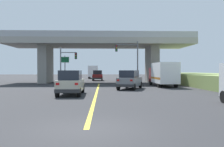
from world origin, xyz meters
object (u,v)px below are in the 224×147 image
Objects in this scene: box_truck at (163,74)px; traffic_signal_farside at (66,61)px; sedan_oncoming at (98,75)px; semi_truck_distant at (93,72)px; traffic_signal_nearside at (130,56)px; suv_lead at (71,83)px; suv_crossing at (130,80)px; highway_sign at (65,64)px.

traffic_signal_farside is at bearing 157.92° from box_truck.
semi_truck_distant reaches higher than sedan_oncoming.
box_truck is 1.16× the size of traffic_signal_nearside.
suv_lead is at bearing -90.31° from semi_truck_distant.
suv_lead is at bearing -134.82° from box_truck.
suv_crossing is 14.94m from highway_sign.
box_truck is 1.01× the size of semi_truck_distant.
suv_lead is 0.87× the size of traffic_signal_farside.
highway_sign is at bearing 102.90° from traffic_signal_farside.
sedan_oncoming is 1.09× the size of highway_sign.
suv_lead is 15.94m from traffic_signal_farside.
highway_sign is (-4.87, -9.74, 2.05)m from sedan_oncoming.
traffic_signal_farside is at bearing -77.10° from highway_sign.
highway_sign is (-9.85, 3.27, -0.94)m from traffic_signal_nearside.
suv_crossing is 6.35m from box_truck.
traffic_signal_nearside reaches higher than suv_lead.
semi_truck_distant is at bearing 117.97° from suv_crossing.
box_truck is at bearing -22.08° from traffic_signal_farside.
traffic_signal_nearside is at bearing 65.86° from suv_lead.
traffic_signal_nearside reaches higher than traffic_signal_farside.
sedan_oncoming is at bearing 119.66° from suv_crossing.
box_truck is at bearing 61.45° from suv_crossing.
sedan_oncoming is at bearing 110.94° from traffic_signal_nearside.
sedan_oncoming is at bearing 86.69° from suv_lead.
suv_crossing is 22.00m from sedan_oncoming.
highway_sign is at bearing -98.56° from semi_truck_distant.
traffic_signal_farside is 25.85m from semi_truck_distant.
traffic_signal_nearside reaches higher than box_truck.
suv_lead is 16.37m from traffic_signal_nearside.
sedan_oncoming is at bearing 63.45° from highway_sign.
highway_sign is at bearing 161.65° from traffic_signal_nearside.
traffic_signal_nearside reaches higher than sedan_oncoming.
box_truck reaches higher than sedan_oncoming.
suv_lead is 1.00× the size of sedan_oncoming.
box_truck is 1.68× the size of highway_sign.
highway_sign reaches higher than sedan_oncoming.
traffic_signal_nearside is (6.58, 14.68, 2.99)m from suv_lead.
suv_lead is 0.92× the size of suv_crossing.
suv_lead is at bearing -113.05° from suv_crossing.
sedan_oncoming is (-8.62, 17.41, -0.56)m from box_truck.
traffic_signal_farside reaches higher than suv_crossing.
semi_truck_distant is (2.94, 25.63, -1.71)m from traffic_signal_farside.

